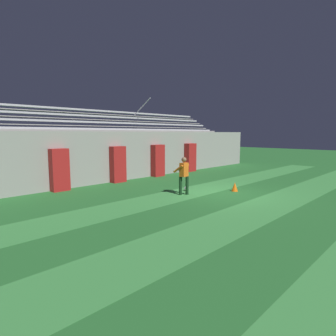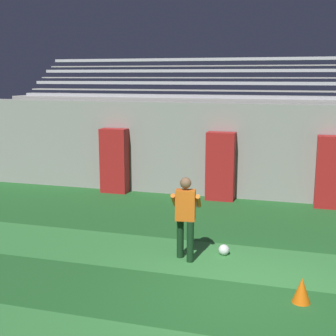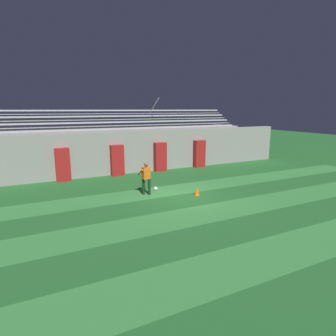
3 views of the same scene
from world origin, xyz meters
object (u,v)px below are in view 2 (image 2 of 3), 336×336
goalkeeper (185,213)px  soccer_ball (224,250)px  padding_pillar_gate_left (221,166)px  padding_pillar_far_left (114,161)px  traffic_cone (302,290)px  padding_pillar_gate_right (331,172)px

goalkeeper → soccer_ball: 1.18m
padding_pillar_gate_left → padding_pillar_far_left: same height
soccer_ball → goalkeeper: bearing=-148.6°
padding_pillar_far_left → soccer_ball: size_ratio=9.06×
padding_pillar_far_left → traffic_cone: size_ratio=4.75×
padding_pillar_gate_right → traffic_cone: size_ratio=4.75×
goalkeeper → soccer_ball: size_ratio=7.59×
padding_pillar_gate_left → traffic_cone: 6.45m
padding_pillar_far_left → traffic_cone: bearing=-46.4°
soccer_ball → traffic_cone: traffic_cone is taller
traffic_cone → soccer_ball: bearing=132.5°
soccer_ball → padding_pillar_far_left: bearing=134.1°
padding_pillar_gate_left → goalkeeper: 4.71m
padding_pillar_gate_right → padding_pillar_far_left: (-6.38, 0.00, 0.00)m
traffic_cone → padding_pillar_gate_left: bearing=111.6°
soccer_ball → padding_pillar_gate_left: bearing=100.9°
goalkeeper → traffic_cone: size_ratio=3.98×
padding_pillar_gate_right → soccer_ball: 4.91m
padding_pillar_gate_right → traffic_cone: 6.04m
padding_pillar_gate_left → padding_pillar_gate_right: bearing=0.0°
padding_pillar_gate_left → traffic_cone: padding_pillar_gate_left is taller
padding_pillar_gate_left → soccer_ball: (0.82, -4.28, -0.89)m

